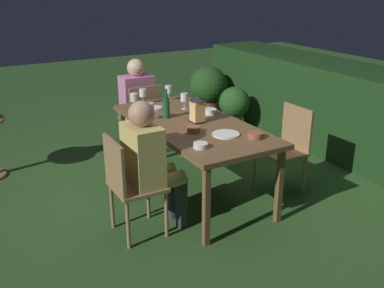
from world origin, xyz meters
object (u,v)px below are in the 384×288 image
(chair_head_near, at_px, (142,116))
(person_in_mustard, at_px, (150,160))
(wine_glass_c, at_px, (134,98))
(bowl_olives, at_px, (193,129))
(wine_glass_d, at_px, (143,93))
(green_bottle_on_table, at_px, (166,107))
(dining_table, at_px, (192,128))
(plate_b, at_px, (226,134))
(chair_side_left_b, at_px, (129,182))
(person_in_pink, at_px, (135,100))
(wine_glass_a, at_px, (168,90))
(wine_glass_b, at_px, (184,98))
(bowl_bread, at_px, (210,111))
(bowl_dip, at_px, (201,145))
(bowl_salad, at_px, (255,135))
(potted_plant_by_hedge, at_px, (208,89))
(wine_glass_e, at_px, (150,108))
(chair_side_right_b, at_px, (287,146))
(lantern_centerpiece, at_px, (197,107))
(plate_a, at_px, (153,108))
(potted_plant_corner, at_px, (234,106))

(chair_head_near, height_order, person_in_mustard, person_in_mustard)
(chair_head_near, relative_size, wine_glass_c, 5.15)
(bowl_olives, bearing_deg, wine_glass_d, -179.81)
(green_bottle_on_table, bearing_deg, dining_table, 31.71)
(plate_b, bearing_deg, bowl_olives, -133.65)
(chair_side_left_b, bearing_deg, person_in_pink, 155.27)
(wine_glass_a, distance_m, plate_b, 1.30)
(wine_glass_b, height_order, bowl_bread, wine_glass_b)
(green_bottle_on_table, height_order, wine_glass_c, green_bottle_on_table)
(bowl_dip, bearing_deg, bowl_salad, 86.14)
(bowl_dip, relative_size, potted_plant_by_hedge, 0.15)
(person_in_mustard, height_order, wine_glass_e, person_in_mustard)
(chair_side_right_b, distance_m, green_bottle_on_table, 1.24)
(dining_table, distance_m, lantern_centerpiece, 0.21)
(plate_a, bearing_deg, bowl_dip, -6.90)
(person_in_mustard, height_order, potted_plant_corner, person_in_mustard)
(wine_glass_b, xyz_separation_m, plate_a, (-0.18, -0.28, -0.11))
(lantern_centerpiece, height_order, bowl_salad, lantern_centerpiece)
(green_bottle_on_table, height_order, wine_glass_d, green_bottle_on_table)
(person_in_mustard, xyz_separation_m, wine_glass_c, (-1.11, 0.34, 0.22))
(chair_side_left_b, xyz_separation_m, bowl_olives, (-0.16, 0.70, 0.29))
(potted_plant_by_hedge, bearing_deg, bowl_salad, -23.96)
(wine_glass_e, xyz_separation_m, bowl_dip, (0.89, 0.03, -0.10))
(wine_glass_c, height_order, bowl_salad, wine_glass_c)
(green_bottle_on_table, relative_size, plate_b, 1.20)
(green_bottle_on_table, height_order, plate_b, green_bottle_on_table)
(wine_glass_a, relative_size, potted_plant_by_hedge, 0.21)
(person_in_pink, bearing_deg, wine_glass_b, 9.29)
(wine_glass_b, bearing_deg, dining_table, -19.81)
(wine_glass_a, relative_size, plate_b, 0.70)
(person_in_mustard, bearing_deg, bowl_bread, 121.50)
(wine_glass_d, bearing_deg, chair_side_right_b, 37.92)
(chair_side_right_b, bearing_deg, chair_side_left_b, -90.00)
(wine_glass_a, height_order, wine_glass_e, same)
(lantern_centerpiece, xyz_separation_m, green_bottle_on_table, (-0.27, -0.19, -0.04))
(person_in_pink, relative_size, lantern_centerpiece, 4.34)
(lantern_centerpiece, height_order, green_bottle_on_table, green_bottle_on_table)
(dining_table, bearing_deg, green_bottle_on_table, -148.29)
(lantern_centerpiece, height_order, wine_glass_d, lantern_centerpiece)
(chair_side_left_b, relative_size, bowl_dip, 7.23)
(chair_head_near, height_order, chair_side_left_b, same)
(potted_plant_corner, bearing_deg, wine_glass_c, -70.10)
(plate_a, height_order, bowl_olives, bowl_olives)
(chair_side_right_b, distance_m, wine_glass_d, 1.63)
(wine_glass_d, relative_size, plate_b, 0.70)
(person_in_pink, xyz_separation_m, potted_plant_by_hedge, (-0.60, 1.43, -0.17))
(wine_glass_e, relative_size, plate_a, 0.83)
(chair_head_near, relative_size, chair_side_right_b, 1.00)
(person_in_pink, distance_m, bowl_bread, 1.28)
(wine_glass_c, relative_size, potted_plant_by_hedge, 0.21)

